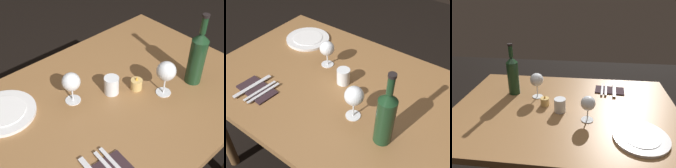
{
  "view_description": "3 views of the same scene",
  "coord_description": "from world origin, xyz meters",
  "views": [
    {
      "loc": [
        0.65,
        0.7,
        1.62
      ],
      "look_at": [
        -0.01,
        -0.02,
        0.81
      ],
      "focal_mm": 48.71,
      "sensor_mm": 36.0,
      "label": 1
    },
    {
      "loc": [
        -0.61,
        0.79,
        1.6
      ],
      "look_at": [
        -0.05,
        0.04,
        0.79
      ],
      "focal_mm": 42.95,
      "sensor_mm": 36.0,
      "label": 2
    },
    {
      "loc": [
        0.13,
        -1.09,
        1.4
      ],
      "look_at": [
        -0.01,
        0.06,
        0.87
      ],
      "focal_mm": 35.14,
      "sensor_mm": 36.0,
      "label": 3
    }
  ],
  "objects": [
    {
      "name": "dining_table",
      "position": [
        0.0,
        0.0,
        0.65
      ],
      "size": [
        1.3,
        0.9,
        0.74
      ],
      "color": "olive",
      "rests_on": "ground"
    },
    {
      "name": "wine_glass_left",
      "position": [
        -0.19,
        0.12,
        0.86
      ],
      "size": [
        0.08,
        0.08,
        0.16
      ],
      "color": "white",
      "rests_on": "dining_table"
    },
    {
      "name": "wine_glass_right",
      "position": [
        0.13,
        -0.11,
        0.84
      ],
      "size": [
        0.08,
        0.08,
        0.14
      ],
      "color": "white",
      "rests_on": "dining_table"
    },
    {
      "name": "wine_bottle",
      "position": [
        -0.35,
        0.15,
        0.87
      ],
      "size": [
        0.07,
        0.07,
        0.33
      ],
      "color": "#19381E",
      "rests_on": "dining_table"
    },
    {
      "name": "water_tumbler",
      "position": [
        -0.02,
        -0.04,
        0.78
      ],
      "size": [
        0.07,
        0.07,
        0.08
      ],
      "color": "white",
      "rests_on": "dining_table"
    },
    {
      "name": "votive_candle",
      "position": [
        -0.12,
        0.02,
        0.76
      ],
      "size": [
        0.05,
        0.05,
        0.07
      ],
      "color": "#DBB266",
      "rests_on": "dining_table"
    },
    {
      "name": "dinner_plate",
      "position": [
        0.39,
        -0.23,
        0.75
      ],
      "size": [
        0.26,
        0.26,
        0.02
      ],
      "color": "white",
      "rests_on": "dining_table"
    },
    {
      "name": "fork_outer",
      "position": [
        0.23,
        0.26,
        0.75
      ],
      "size": [
        0.03,
        0.18,
        0.0
      ],
      "color": "silver",
      "rests_on": "folded_napkin"
    }
  ]
}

